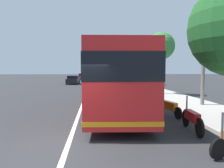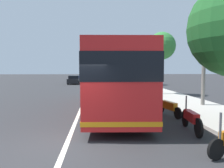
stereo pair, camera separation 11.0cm
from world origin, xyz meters
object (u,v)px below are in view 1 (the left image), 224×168
(roadside_tree_mid_block, at_px, (161,46))
(utility_pole, at_px, (204,43))
(car_far_distant, at_px, (102,79))
(car_side_street, at_px, (73,80))
(car_oncoming, at_px, (102,76))
(motorcycle_angled, at_px, (192,119))
(motorcycle_nearest_curb, at_px, (169,107))
(car_ahead_same_lane, at_px, (83,77))
(roadside_tree_far_block, at_px, (132,52))
(coach_bus, at_px, (116,76))

(roadside_tree_mid_block, height_order, utility_pole, utility_pole)
(car_far_distant, relative_size, roadside_tree_mid_block, 0.78)
(car_side_street, xyz_separation_m, utility_pole, (-22.31, -10.26, 3.32))
(car_side_street, xyz_separation_m, car_oncoming, (20.59, -5.51, 0.02))
(motorcycle_angled, relative_size, car_oncoming, 0.46)
(motorcycle_nearest_curb, xyz_separation_m, car_side_street, (24.68, 7.26, 0.21))
(car_ahead_same_lane, bearing_deg, utility_pole, 17.12)
(motorcycle_angled, relative_size, utility_pole, 0.27)
(motorcycle_angled, distance_m, car_ahead_same_lane, 45.19)
(car_side_street, bearing_deg, motorcycle_angled, 17.64)
(car_oncoming, height_order, roadside_tree_mid_block, roadside_tree_mid_block)
(car_side_street, relative_size, utility_pole, 0.51)
(motorcycle_angled, distance_m, utility_pole, 6.97)
(car_ahead_same_lane, bearing_deg, car_side_street, 1.46)
(car_side_street, height_order, utility_pole, utility_pole)
(motorcycle_nearest_curb, bearing_deg, car_ahead_same_lane, -2.77)
(motorcycle_angled, xyz_separation_m, roadside_tree_far_block, (25.15, -2.08, 4.64))
(car_ahead_same_lane, relative_size, utility_pole, 0.57)
(car_ahead_same_lane, bearing_deg, roadside_tree_mid_block, 18.53)
(car_side_street, distance_m, roadside_tree_far_block, 10.51)
(coach_bus, xyz_separation_m, roadside_tree_far_block, (20.19, -4.49, 3.18))
(car_ahead_same_lane, distance_m, roadside_tree_mid_block, 34.56)
(coach_bus, xyz_separation_m, car_ahead_same_lane, (39.75, 4.18, -1.25))
(car_side_street, relative_size, car_ahead_same_lane, 0.90)
(coach_bus, height_order, car_side_street, coach_bus)
(motorcycle_angled, xyz_separation_m, car_ahead_same_lane, (44.71, 6.59, 0.20))
(coach_bus, bearing_deg, roadside_tree_mid_block, -32.79)
(motorcycle_nearest_curb, relative_size, utility_pole, 0.27)
(car_oncoming, xyz_separation_m, roadside_tree_mid_block, (-36.50, -4.06, 3.78))
(car_ahead_same_lane, bearing_deg, car_far_distant, 21.77)
(coach_bus, xyz_separation_m, motorcycle_nearest_curb, (-2.17, -2.51, -1.48))
(car_side_street, bearing_deg, roadside_tree_mid_block, 34.06)
(car_side_street, relative_size, car_oncoming, 0.87)
(motorcycle_angled, xyz_separation_m, utility_pole, (5.16, -3.11, 3.51))
(car_far_distant, distance_m, car_oncoming, 16.35)
(motorcycle_angled, height_order, roadside_tree_mid_block, roadside_tree_mid_block)
(motorcycle_angled, height_order, roadside_tree_far_block, roadside_tree_far_block)
(utility_pole, bearing_deg, motorcycle_angled, 148.92)
(motorcycle_angled, xyz_separation_m, car_far_distant, (31.72, 2.26, 0.23))
(roadside_tree_mid_block, bearing_deg, coach_bus, 143.85)
(car_ahead_same_lane, distance_m, roadside_tree_far_block, 21.85)
(motorcycle_angled, relative_size, car_side_street, 0.53)
(car_side_street, xyz_separation_m, roadside_tree_mid_block, (-15.91, -9.57, 3.79))
(motorcycle_nearest_curb, height_order, car_far_distant, car_far_distant)
(motorcycle_angled, height_order, car_far_distant, car_far_distant)
(utility_pole, bearing_deg, car_ahead_same_lane, 13.78)
(motorcycle_angled, height_order, car_side_street, car_side_street)
(car_ahead_same_lane, height_order, car_oncoming, car_oncoming)
(coach_bus, distance_m, car_far_distant, 26.80)
(car_oncoming, relative_size, utility_pole, 0.59)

